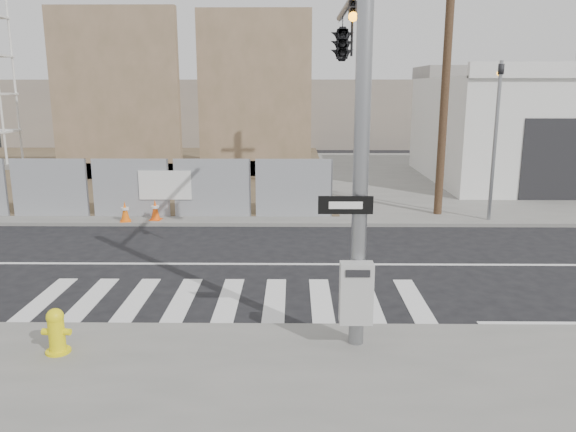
{
  "coord_description": "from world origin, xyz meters",
  "views": [
    {
      "loc": [
        1.4,
        -13.91,
        4.5
      ],
      "look_at": [
        1.26,
        -0.48,
        1.4
      ],
      "focal_mm": 35.0,
      "sensor_mm": 36.0,
      "label": 1
    }
  ],
  "objects_px": {
    "signal_pole": "(347,73)",
    "traffic_cone_c": "(125,212)",
    "traffic_cone_d": "(155,210)",
    "auto_shop": "(560,129)",
    "fire_hydrant": "(56,331)"
  },
  "relations": [
    {
      "from": "auto_shop",
      "to": "fire_hydrant",
      "type": "height_order",
      "value": "auto_shop"
    },
    {
      "from": "signal_pole",
      "to": "traffic_cone_d",
      "type": "relative_size",
      "value": 10.13
    },
    {
      "from": "fire_hydrant",
      "to": "traffic_cone_c",
      "type": "bearing_deg",
      "value": 107.13
    },
    {
      "from": "traffic_cone_c",
      "to": "traffic_cone_d",
      "type": "height_order",
      "value": "traffic_cone_d"
    },
    {
      "from": "traffic_cone_c",
      "to": "auto_shop",
      "type": "bearing_deg",
      "value": 25.66
    },
    {
      "from": "fire_hydrant",
      "to": "traffic_cone_c",
      "type": "xyz_separation_m",
      "value": [
        -1.63,
        9.45,
        -0.06
      ]
    },
    {
      "from": "auto_shop",
      "to": "traffic_cone_c",
      "type": "xyz_separation_m",
      "value": [
        -18.2,
        -8.75,
        -2.09
      ]
    },
    {
      "from": "auto_shop",
      "to": "traffic_cone_d",
      "type": "height_order",
      "value": "auto_shop"
    },
    {
      "from": "traffic_cone_d",
      "to": "signal_pole",
      "type": "bearing_deg",
      "value": -48.49
    },
    {
      "from": "fire_hydrant",
      "to": "traffic_cone_d",
      "type": "relative_size",
      "value": 1.13
    },
    {
      "from": "signal_pole",
      "to": "traffic_cone_c",
      "type": "bearing_deg",
      "value": 136.92
    },
    {
      "from": "signal_pole",
      "to": "fire_hydrant",
      "type": "distance_m",
      "value": 7.36
    },
    {
      "from": "signal_pole",
      "to": "traffic_cone_c",
      "type": "distance_m",
      "value": 10.14
    },
    {
      "from": "auto_shop",
      "to": "traffic_cone_c",
      "type": "distance_m",
      "value": 20.3
    },
    {
      "from": "fire_hydrant",
      "to": "traffic_cone_d",
      "type": "bearing_deg",
      "value": 101.35
    }
  ]
}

